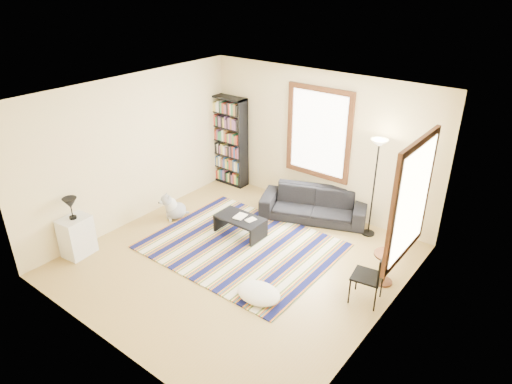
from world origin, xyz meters
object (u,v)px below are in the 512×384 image
Objects in this scene: sofa at (314,204)px; white_cabinet at (77,236)px; dog at (176,206)px; coffee_table at (240,226)px; bookshelf at (228,141)px; floor_lamp at (374,189)px; folding_chair at (367,276)px; side_table at (385,268)px; floor_cushion at (259,293)px.

sofa is 2.91× the size of white_cabinet.
dog is at bearing 71.90° from white_cabinet.
coffee_table is (-0.74, -1.37, -0.12)m from sofa.
bookshelf reaches higher than sofa.
floor_lamp reaches higher than folding_chair.
dog is (-2.13, -1.67, -0.02)m from sofa.
dog is at bearing -81.40° from bookshelf.
floor_lamp is 3.44× the size of side_table.
white_cabinet reaches higher than coffee_table.
bookshelf is 2.84× the size of floor_cushion.
floor_lamp is 2.01m from folding_chair.
bookshelf is (-2.42, 0.27, 0.70)m from sofa.
coffee_table is (1.68, -1.64, -0.82)m from bookshelf.
dog is (-3.26, -1.77, -0.66)m from floor_lamp.
dog is at bearing 161.23° from floor_cushion.
floor_lamp is at bearing 104.19° from folding_chair.
white_cabinet is (-2.53, -3.57, 0.05)m from sofa.
floor_lamp is at bearing 124.54° from side_table.
coffee_table is 1.43m from dog.
bookshelf reaches higher than side_table.
folding_chair reaches higher than coffee_table.
side_table is (1.97, -1.11, -0.03)m from sofa.
bookshelf is 4.31m from floor_cushion.
bookshelf is at bearing 119.25° from dog.
sofa is 4.38m from white_cabinet.
sofa is at bearing 103.87° from floor_cushion.
bookshelf is 3.70× the size of side_table.
floor_lamp is (1.14, 0.10, 0.63)m from sofa.
coffee_table is 0.48× the size of floor_lamp.
folding_chair is (1.27, 0.93, 0.34)m from floor_cushion.
dog is (-1.39, -0.30, 0.09)m from coffee_table.
floor_lamp is 3.77m from dog.
dog is at bearing -172.21° from side_table.
sofa is 1.10× the size of floor_lamp.
bookshelf is 3.90m from white_cabinet.
white_cabinet is (-3.67, -3.67, -0.58)m from floor_lamp.
folding_chair is 1.23× the size of white_cabinet.
white_cabinet is (-1.79, -2.20, 0.17)m from coffee_table.
folding_chair is (0.78, -1.78, -0.50)m from floor_lamp.
folding_chair is at bearing -62.95° from sofa.
side_table is at bearing -17.44° from bookshelf.
folding_chair is at bearing 16.93° from white_cabinet.
coffee_table is 1.86m from floor_cushion.
floor_cushion is (0.64, -2.61, -0.21)m from sofa.
folding_chair is (2.66, -0.31, 0.25)m from coffee_table.
floor_lamp reaches higher than coffee_table.
floor_lamp is 2.16× the size of folding_chair.
white_cabinet is (-4.50, -2.47, 0.08)m from side_table.
coffee_table is 2.72m from side_table.
coffee_table is 2.85m from white_cabinet.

